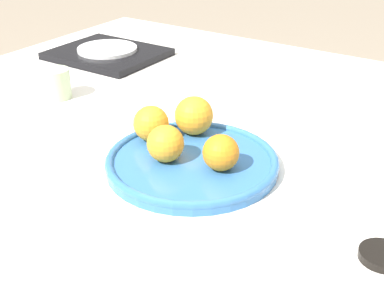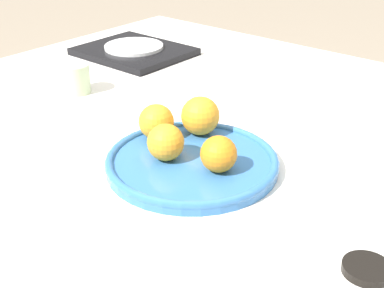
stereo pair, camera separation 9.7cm
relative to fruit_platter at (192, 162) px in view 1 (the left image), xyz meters
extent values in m
cube|color=silver|center=(-0.08, 0.31, -0.40)|extent=(1.56, 1.04, 0.77)
cylinder|color=#336BAD|center=(0.00, 0.00, 0.00)|extent=(0.32, 0.32, 0.02)
torus|color=#336BAD|center=(0.00, 0.00, 0.00)|extent=(0.32, 0.32, 0.02)
sphere|color=orange|center=(-0.04, -0.03, 0.04)|extent=(0.07, 0.07, 0.07)
sphere|color=orange|center=(0.06, 0.00, 0.04)|extent=(0.07, 0.07, 0.07)
sphere|color=orange|center=(-0.11, 0.03, 0.04)|extent=(0.07, 0.07, 0.07)
sphere|color=orange|center=(-0.06, 0.10, 0.04)|extent=(0.08, 0.08, 0.08)
cube|color=black|center=(-0.58, 0.42, 0.00)|extent=(0.31, 0.26, 0.02)
cylinder|color=white|center=(-0.58, 0.42, 0.01)|extent=(0.18, 0.18, 0.01)
cylinder|color=#B7CC9E|center=(-0.47, 0.11, 0.02)|extent=(0.07, 0.07, 0.07)
cylinder|color=black|center=(0.37, -0.07, -0.01)|extent=(0.07, 0.07, 0.01)
camera|label=1|loc=(0.48, -0.72, 0.48)|focal=50.00mm
camera|label=2|loc=(0.55, -0.66, 0.48)|focal=50.00mm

